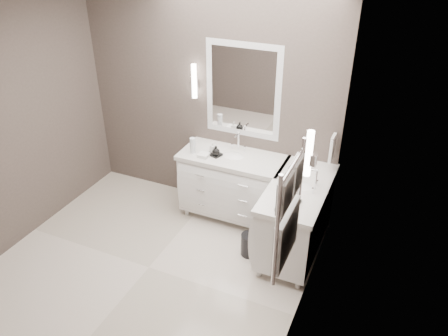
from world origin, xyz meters
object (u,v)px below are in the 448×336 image
at_px(vanity_back, 233,182).
at_px(vanity_right, 296,215).
at_px(towel_ladder, 287,218).
at_px(waste_bin, 249,244).

height_order(vanity_back, vanity_right, same).
height_order(vanity_right, towel_ladder, towel_ladder).
distance_m(vanity_back, vanity_right, 0.93).
height_order(vanity_back, waste_bin, vanity_back).
distance_m(vanity_back, towel_ladder, 2.16).
relative_size(vanity_back, waste_bin, 4.72).
xyz_separation_m(vanity_right, towel_ladder, (0.23, -1.30, 0.91)).
bearing_deg(vanity_right, waste_bin, -148.30).
relative_size(vanity_right, waste_bin, 4.72).
distance_m(vanity_right, towel_ladder, 1.60).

